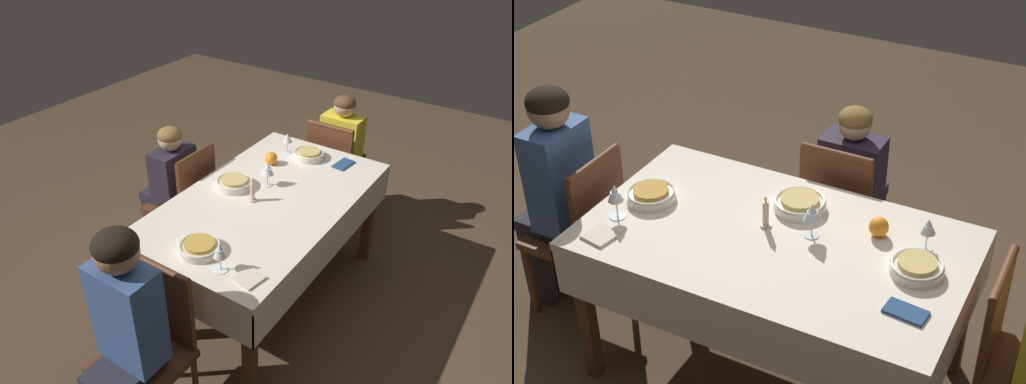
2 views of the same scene
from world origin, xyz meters
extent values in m
plane|color=#4C3826|center=(0.00, 0.00, 0.00)|extent=(8.00, 8.00, 0.00)
cube|color=silver|center=(0.00, 0.00, 0.75)|extent=(1.60, 0.91, 0.04)
cube|color=silver|center=(0.00, 0.45, 0.62)|extent=(1.60, 0.01, 0.22)
cube|color=silver|center=(0.00, -0.45, 0.62)|extent=(1.60, 0.01, 0.22)
cube|color=silver|center=(0.79, 0.00, 0.62)|extent=(0.01, 0.91, 0.22)
cube|color=silver|center=(-0.79, 0.00, 0.62)|extent=(0.01, 0.91, 0.22)
cube|color=#4C2D19|center=(0.73, 0.39, 0.37)|extent=(0.06, 0.06, 0.73)
cube|color=#4C2D19|center=(-0.73, 0.39, 0.37)|extent=(0.06, 0.06, 0.73)
cube|color=#4C2D19|center=(0.73, -0.39, 0.37)|extent=(0.06, 0.06, 0.73)
cube|color=#4C2D19|center=(-0.73, -0.39, 0.37)|extent=(0.06, 0.06, 0.73)
cube|color=#562D19|center=(1.08, 0.01, 0.42)|extent=(0.39, 0.39, 0.04)
cube|color=#562D19|center=(0.90, 0.01, 0.66)|extent=(0.03, 0.36, 0.43)
cylinder|color=#562D19|center=(0.90, 0.01, 0.88)|extent=(0.04, 0.35, 0.04)
cylinder|color=#562D19|center=(0.92, -0.16, 0.20)|extent=(0.03, 0.03, 0.40)
cylinder|color=#562D19|center=(0.92, 0.18, 0.20)|extent=(0.03, 0.03, 0.40)
cube|color=#562D19|center=(-0.03, -0.74, 0.42)|extent=(0.39, 0.39, 0.04)
cube|color=#562D19|center=(-0.03, -0.56, 0.66)|extent=(0.36, 0.03, 0.43)
cylinder|color=#562D19|center=(-0.03, -0.56, 0.88)|extent=(0.35, 0.04, 0.04)
cylinder|color=#562D19|center=(-0.20, -0.91, 0.20)|extent=(0.03, 0.03, 0.40)
cylinder|color=#562D19|center=(0.14, -0.91, 0.20)|extent=(0.03, 0.03, 0.40)
cylinder|color=#562D19|center=(-0.20, -0.57, 0.20)|extent=(0.03, 0.03, 0.40)
cylinder|color=#562D19|center=(0.14, -0.57, 0.20)|extent=(0.03, 0.03, 0.40)
cube|color=#562D19|center=(-1.08, -0.04, 0.42)|extent=(0.39, 0.39, 0.04)
cube|color=#562D19|center=(-0.90, -0.04, 0.66)|extent=(0.03, 0.36, 0.43)
cylinder|color=#562D19|center=(-0.90, -0.04, 0.88)|extent=(0.04, 0.35, 0.04)
cylinder|color=#562D19|center=(-1.25, 0.12, 0.20)|extent=(0.03, 0.03, 0.40)
cylinder|color=#562D19|center=(-1.25, -0.21, 0.20)|extent=(0.03, 0.03, 0.40)
cylinder|color=#562D19|center=(-0.92, 0.12, 0.20)|extent=(0.03, 0.03, 0.40)
cylinder|color=#562D19|center=(-0.92, -0.21, 0.20)|extent=(0.03, 0.03, 0.40)
cube|color=#282833|center=(1.20, 0.01, 0.47)|extent=(0.31, 0.24, 0.06)
cube|color=#38568E|center=(1.11, 0.01, 0.76)|extent=(0.18, 0.30, 0.51)
sphere|color=#9E7051|center=(1.11, 0.01, 1.10)|extent=(0.19, 0.19, 0.19)
ellipsoid|color=black|center=(1.11, 0.01, 1.14)|extent=(0.19, 0.19, 0.13)
cube|color=#282833|center=(-0.03, -0.94, 0.22)|extent=(0.22, 0.14, 0.44)
cube|color=#282833|center=(-0.03, -0.86, 0.47)|extent=(0.24, 0.31, 0.06)
cube|color=#282333|center=(-0.03, -0.77, 0.68)|extent=(0.30, 0.18, 0.35)
sphere|color=beige|center=(-0.03, -0.77, 0.93)|extent=(0.16, 0.16, 0.16)
ellipsoid|color=brown|center=(-0.03, -0.77, 0.96)|extent=(0.16, 0.16, 0.11)
cube|color=#383342|center=(-1.28, -0.04, 0.22)|extent=(0.14, 0.22, 0.44)
cube|color=#383342|center=(-1.20, -0.04, 0.47)|extent=(0.31, 0.24, 0.06)
cube|color=yellow|center=(-1.11, -0.04, 0.69)|extent=(0.18, 0.30, 0.38)
sphere|color=#D6A884|center=(-1.11, -0.04, 0.96)|extent=(0.16, 0.16, 0.16)
ellipsoid|color=brown|center=(-1.11, -0.04, 0.99)|extent=(0.16, 0.16, 0.11)
cylinder|color=silver|center=(0.61, 0.00, 0.79)|extent=(0.22, 0.22, 0.04)
torus|color=silver|center=(0.61, 0.00, 0.81)|extent=(0.21, 0.21, 0.01)
cylinder|color=gold|center=(0.61, 0.00, 0.81)|extent=(0.16, 0.16, 0.02)
cylinder|color=white|center=(0.66, 0.17, 0.77)|extent=(0.07, 0.07, 0.00)
cylinder|color=white|center=(0.66, 0.17, 0.81)|extent=(0.01, 0.01, 0.08)
cone|color=white|center=(0.66, 0.17, 0.89)|extent=(0.07, 0.07, 0.08)
cylinder|color=white|center=(0.66, 0.17, 0.87)|extent=(0.04, 0.04, 0.04)
cylinder|color=silver|center=(0.00, -0.23, 0.79)|extent=(0.23, 0.23, 0.04)
torus|color=silver|center=(0.00, -0.23, 0.81)|extent=(0.22, 0.22, 0.01)
cylinder|color=tan|center=(0.00, -0.23, 0.81)|extent=(0.16, 0.16, 0.02)
cylinder|color=white|center=(-0.13, -0.07, 0.77)|extent=(0.06, 0.06, 0.00)
cylinder|color=white|center=(-0.13, -0.07, 0.81)|extent=(0.01, 0.01, 0.07)
cone|color=white|center=(-0.13, -0.07, 0.89)|extent=(0.08, 0.08, 0.08)
cylinder|color=white|center=(-0.13, -0.07, 0.87)|extent=(0.05, 0.05, 0.04)
cylinder|color=silver|center=(-0.59, -0.04, 0.79)|extent=(0.21, 0.21, 0.04)
torus|color=silver|center=(-0.59, -0.04, 0.81)|extent=(0.21, 0.21, 0.01)
cylinder|color=tan|center=(-0.59, -0.04, 0.81)|extent=(0.15, 0.15, 0.02)
cylinder|color=white|center=(-0.57, -0.20, 0.77)|extent=(0.06, 0.06, 0.00)
cylinder|color=white|center=(-0.57, -0.20, 0.81)|extent=(0.01, 0.01, 0.08)
cone|color=white|center=(-0.57, -0.20, 0.88)|extent=(0.06, 0.06, 0.06)
cylinder|color=white|center=(-0.57, -0.20, 0.87)|extent=(0.04, 0.04, 0.03)
cylinder|color=beige|center=(0.07, -0.05, 0.77)|extent=(0.05, 0.05, 0.01)
cylinder|color=beige|center=(0.07, -0.05, 0.83)|extent=(0.03, 0.03, 0.11)
ellipsoid|color=#F9C64C|center=(0.07, -0.05, 0.90)|extent=(0.01, 0.01, 0.03)
sphere|color=orange|center=(-0.37, -0.20, 0.81)|extent=(0.08, 0.08, 0.08)
cube|color=beige|center=(0.64, 0.32, 0.77)|extent=(0.14, 0.14, 0.01)
cube|color=navy|center=(-0.62, 0.20, 0.77)|extent=(0.16, 0.10, 0.01)
camera|label=1|loc=(2.09, 1.35, 2.35)|focal=35.00mm
camera|label=2|loc=(-1.16, 2.31, 2.67)|focal=55.00mm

